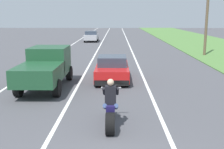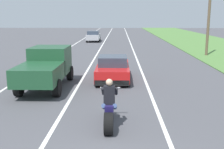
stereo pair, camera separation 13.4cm
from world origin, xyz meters
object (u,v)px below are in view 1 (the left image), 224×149
Objects in this scene: sports_car_red at (112,69)px; pickup_truck_left_lane_dark_green at (46,66)px; motorcycle_with_rider at (111,110)px; distant_car_far_ahead at (91,36)px.

pickup_truck_left_lane_dark_green reaches higher than sports_car_red.
sports_car_red is 0.90× the size of pickup_truck_left_lane_dark_green.
motorcycle_with_rider reaches higher than sports_car_red.
pickup_truck_left_lane_dark_green is at bearing -89.98° from distant_car_far_ahead.
distant_car_far_ahead is (-3.32, 23.99, 0.14)m from sports_car_red.
motorcycle_with_rider is at bearing -56.55° from pickup_truck_left_lane_dark_green.
sports_car_red is 24.22m from distant_car_far_ahead.
motorcycle_with_rider is 0.51× the size of sports_car_red.
distant_car_far_ahead reaches higher than sports_car_red.
pickup_truck_left_lane_dark_green is 1.20× the size of distant_car_far_ahead.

